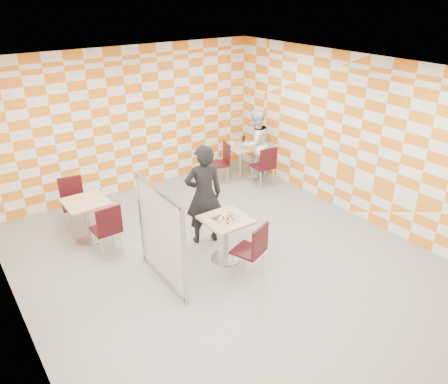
{
  "coord_description": "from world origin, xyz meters",
  "views": [
    {
      "loc": [
        -3.42,
        -4.79,
        4.07
      ],
      "look_at": [
        0.1,
        0.2,
        1.15
      ],
      "focal_mm": 35.0,
      "sensor_mm": 36.0,
      "label": 1
    }
  ],
  "objects_px": {
    "chair_main_front": "(254,247)",
    "empty_table": "(88,214)",
    "man_dark": "(204,195)",
    "sport_bottle": "(232,143)",
    "chair_second_side": "(222,160)",
    "soda_bottle": "(244,140)",
    "second_table": "(241,156)",
    "main_table": "(226,232)",
    "chair_empty_near": "(108,227)",
    "chair_second_front": "(265,164)",
    "man_white": "(255,144)",
    "partition": "(161,236)",
    "chair_empty_far": "(73,198)"
  },
  "relations": [
    {
      "from": "main_table",
      "to": "soda_bottle",
      "type": "distance_m",
      "value": 3.54
    },
    {
      "from": "second_table",
      "to": "soda_bottle",
      "type": "relative_size",
      "value": 3.26
    },
    {
      "from": "chair_second_side",
      "to": "man_dark",
      "type": "relative_size",
      "value": 0.52
    },
    {
      "from": "sport_bottle",
      "to": "chair_empty_near",
      "type": "bearing_deg",
      "value": -157.79
    },
    {
      "from": "man_white",
      "to": "sport_bottle",
      "type": "relative_size",
      "value": 7.96
    },
    {
      "from": "man_white",
      "to": "soda_bottle",
      "type": "distance_m",
      "value": 0.29
    },
    {
      "from": "chair_second_front",
      "to": "sport_bottle",
      "type": "distance_m",
      "value": 0.92
    },
    {
      "from": "partition",
      "to": "man_white",
      "type": "height_order",
      "value": "man_white"
    },
    {
      "from": "man_dark",
      "to": "sport_bottle",
      "type": "xyz_separation_m",
      "value": [
        2.0,
        1.94,
        -0.04
      ]
    },
    {
      "from": "second_table",
      "to": "chair_second_front",
      "type": "distance_m",
      "value": 0.76
    },
    {
      "from": "empty_table",
      "to": "partition",
      "type": "distance_m",
      "value": 1.91
    },
    {
      "from": "main_table",
      "to": "second_table",
      "type": "relative_size",
      "value": 1.0
    },
    {
      "from": "man_white",
      "to": "chair_second_front",
      "type": "bearing_deg",
      "value": 72.16
    },
    {
      "from": "main_table",
      "to": "second_table",
      "type": "xyz_separation_m",
      "value": [
        2.22,
        2.55,
        0.0
      ]
    },
    {
      "from": "chair_main_front",
      "to": "man_white",
      "type": "xyz_separation_m",
      "value": [
        2.46,
        3.03,
        0.25
      ]
    },
    {
      "from": "chair_second_side",
      "to": "soda_bottle",
      "type": "bearing_deg",
      "value": 6.68
    },
    {
      "from": "chair_main_front",
      "to": "chair_empty_near",
      "type": "bearing_deg",
      "value": 130.08
    },
    {
      "from": "main_table",
      "to": "chair_second_side",
      "type": "distance_m",
      "value": 3.06
    },
    {
      "from": "second_table",
      "to": "man_white",
      "type": "relative_size",
      "value": 0.47
    },
    {
      "from": "chair_second_side",
      "to": "chair_empty_near",
      "type": "bearing_deg",
      "value": -156.92
    },
    {
      "from": "man_white",
      "to": "chair_second_side",
      "type": "bearing_deg",
      "value": -13.88
    },
    {
      "from": "sport_bottle",
      "to": "chair_main_front",
      "type": "bearing_deg",
      "value": -121.31
    },
    {
      "from": "chair_main_front",
      "to": "chair_empty_near",
      "type": "distance_m",
      "value": 2.39
    },
    {
      "from": "man_dark",
      "to": "chair_second_side",
      "type": "bearing_deg",
      "value": -114.59
    },
    {
      "from": "soda_bottle",
      "to": "empty_table",
      "type": "bearing_deg",
      "value": -169.15
    },
    {
      "from": "chair_second_side",
      "to": "soda_bottle",
      "type": "distance_m",
      "value": 0.73
    },
    {
      "from": "second_table",
      "to": "empty_table",
      "type": "bearing_deg",
      "value": -169.81
    },
    {
      "from": "second_table",
      "to": "chair_empty_near",
      "type": "height_order",
      "value": "chair_empty_near"
    },
    {
      "from": "empty_table",
      "to": "man_dark",
      "type": "bearing_deg",
      "value": -36.1
    },
    {
      "from": "chair_empty_near",
      "to": "partition",
      "type": "bearing_deg",
      "value": -71.04
    },
    {
      "from": "chair_empty_near",
      "to": "chair_second_side",
      "type": "bearing_deg",
      "value": 23.08
    },
    {
      "from": "man_dark",
      "to": "partition",
      "type": "bearing_deg",
      "value": 46.72
    },
    {
      "from": "sport_bottle",
      "to": "second_table",
      "type": "bearing_deg",
      "value": -19.96
    },
    {
      "from": "chair_second_front",
      "to": "chair_empty_far",
      "type": "distance_m",
      "value": 4.03
    },
    {
      "from": "second_table",
      "to": "chair_empty_far",
      "type": "relative_size",
      "value": 0.81
    },
    {
      "from": "chair_main_front",
      "to": "empty_table",
      "type": "bearing_deg",
      "value": 123.0
    },
    {
      "from": "chair_second_side",
      "to": "soda_bottle",
      "type": "relative_size",
      "value": 4.02
    },
    {
      "from": "chair_second_front",
      "to": "partition",
      "type": "bearing_deg",
      "value": -152.92
    },
    {
      "from": "sport_bottle",
      "to": "chair_second_side",
      "type": "bearing_deg",
      "value": -166.8
    },
    {
      "from": "chair_main_front",
      "to": "chair_empty_far",
      "type": "xyz_separation_m",
      "value": [
        -1.67,
        3.18,
        0.0
      ]
    },
    {
      "from": "chair_main_front",
      "to": "main_table",
      "type": "bearing_deg",
      "value": 93.52
    },
    {
      "from": "chair_empty_far",
      "to": "chair_empty_near",
      "type": "bearing_deg",
      "value": -84.6
    },
    {
      "from": "empty_table",
      "to": "chair_empty_near",
      "type": "relative_size",
      "value": 0.81
    },
    {
      "from": "chair_second_side",
      "to": "chair_empty_far",
      "type": "distance_m",
      "value": 3.33
    },
    {
      "from": "chair_empty_far",
      "to": "soda_bottle",
      "type": "height_order",
      "value": "soda_bottle"
    },
    {
      "from": "chair_second_front",
      "to": "sport_bottle",
      "type": "relative_size",
      "value": 4.62
    },
    {
      "from": "main_table",
      "to": "chair_empty_near",
      "type": "height_order",
      "value": "chair_empty_near"
    },
    {
      "from": "partition",
      "to": "man_white",
      "type": "xyz_separation_m",
      "value": [
        3.61,
        2.33,
        0.01
      ]
    },
    {
      "from": "empty_table",
      "to": "chair_empty_near",
      "type": "height_order",
      "value": "chair_empty_near"
    },
    {
      "from": "soda_bottle",
      "to": "chair_empty_near",
      "type": "bearing_deg",
      "value": -159.51
    }
  ]
}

